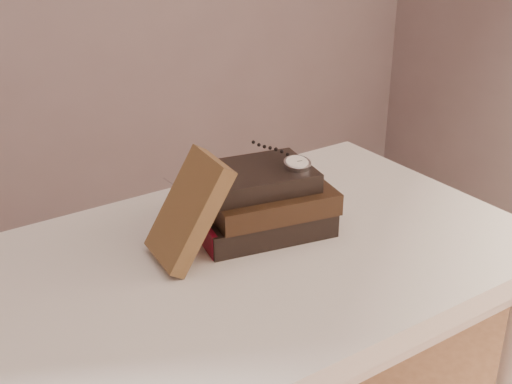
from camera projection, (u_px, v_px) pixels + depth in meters
table at (239, 302)px, 1.16m from camera, size 1.00×0.60×0.75m
book_stack at (261, 202)px, 1.18m from camera, size 0.26×0.20×0.11m
journal at (189, 210)px, 1.08m from camera, size 0.13×0.13×0.17m
pocket_watch at (295, 162)px, 1.16m from camera, size 0.06×0.15×0.02m
eyeglasses at (203, 186)px, 1.21m from camera, size 0.11×0.13×0.05m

